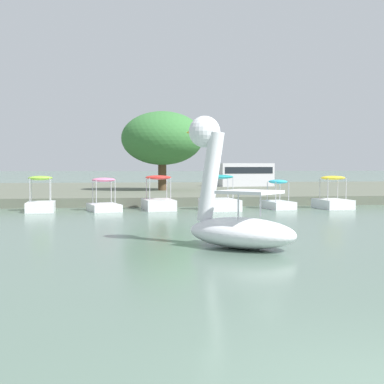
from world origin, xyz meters
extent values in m
cube|color=#5B6051|center=(0.00, 35.97, 0.24)|extent=(152.38, 25.28, 0.48)
ellipsoid|color=white|center=(0.44, 9.26, 0.39)|extent=(3.28, 3.25, 0.78)
cylinder|color=white|center=(-0.25, 9.93, 1.81)|extent=(0.86, 0.85, 2.41)
sphere|color=white|center=(-0.39, 10.07, 3.00)|extent=(1.19, 1.19, 0.84)
cone|color=yellow|center=(-0.63, 10.30, 3.00)|extent=(0.70, 0.70, 0.46)
cube|color=white|center=(0.61, 9.09, 1.44)|extent=(1.80, 1.80, 0.08)
cylinder|color=silver|center=(0.99, 9.49, 1.11)|extent=(0.04, 0.04, 0.66)
cylinder|color=silver|center=(0.23, 8.70, 1.11)|extent=(0.04, 0.04, 0.66)
cube|color=white|center=(7.79, 21.34, 0.22)|extent=(1.49, 2.17, 0.45)
ellipsoid|color=yellow|center=(7.79, 21.34, 1.50)|extent=(1.27, 1.17, 0.20)
cylinder|color=#B7B7BF|center=(7.28, 21.74, 0.97)|extent=(0.04, 0.04, 1.05)
cylinder|color=#B7B7BF|center=(8.23, 21.81, 0.97)|extent=(0.04, 0.04, 1.05)
cylinder|color=#B7B7BF|center=(7.34, 20.87, 0.97)|extent=(0.04, 0.04, 1.05)
cylinder|color=#B7B7BF|center=(8.30, 20.94, 0.97)|extent=(0.04, 0.04, 1.05)
cube|color=white|center=(5.08, 21.59, 0.18)|extent=(1.33, 2.19, 0.37)
ellipsoid|color=#2DB7D1|center=(5.08, 21.59, 1.32)|extent=(0.99, 1.38, 0.20)
cylinder|color=#B7B7BF|center=(4.68, 22.06, 0.84)|extent=(0.04, 0.04, 0.95)
cylinder|color=#B7B7BF|center=(5.35, 22.14, 0.84)|extent=(0.04, 0.04, 0.95)
cylinder|color=#B7B7BF|center=(4.81, 21.03, 0.84)|extent=(0.04, 0.04, 0.95)
cylinder|color=#B7B7BF|center=(5.48, 21.12, 0.84)|extent=(0.04, 0.04, 0.95)
cube|color=white|center=(2.11, 21.22, 0.26)|extent=(1.72, 2.49, 0.51)
ellipsoid|color=teal|center=(2.11, 21.22, 1.57)|extent=(1.43, 1.19, 0.20)
cylinder|color=#B7B7BF|center=(1.54, 21.61, 1.04)|extent=(0.04, 0.04, 1.05)
cylinder|color=#B7B7BF|center=(2.62, 21.69, 1.04)|extent=(0.04, 0.04, 1.05)
cylinder|color=#B7B7BF|center=(1.60, 20.74, 1.04)|extent=(0.04, 0.04, 1.05)
cylinder|color=#B7B7BF|center=(2.68, 20.83, 1.04)|extent=(0.04, 0.04, 1.05)
cube|color=white|center=(-0.74, 21.78, 0.25)|extent=(1.56, 2.45, 0.49)
ellipsoid|color=red|center=(-0.74, 21.78, 1.54)|extent=(1.35, 1.40, 0.20)
cylinder|color=#B7B7BF|center=(-1.28, 22.25, 1.01)|extent=(0.04, 0.04, 1.05)
cylinder|color=#B7B7BF|center=(-0.29, 22.34, 1.01)|extent=(0.04, 0.04, 1.05)
cylinder|color=#B7B7BF|center=(-1.19, 21.22, 1.01)|extent=(0.04, 0.04, 1.05)
cylinder|color=#B7B7BF|center=(-0.20, 21.31, 1.01)|extent=(0.04, 0.04, 1.05)
cube|color=white|center=(-3.30, 21.39, 0.16)|extent=(1.72, 2.23, 0.32)
ellipsoid|color=pink|center=(-3.30, 21.39, 1.44)|extent=(1.29, 1.21, 0.20)
cylinder|color=#B7B7BF|center=(-3.82, 21.67, 0.88)|extent=(0.04, 0.04, 1.12)
cylinder|color=#B7B7BF|center=(-2.97, 21.88, 0.88)|extent=(0.04, 0.04, 1.12)
cylinder|color=#B7B7BF|center=(-3.63, 20.91, 0.88)|extent=(0.04, 0.04, 1.12)
cylinder|color=#B7B7BF|center=(-2.79, 21.12, 0.88)|extent=(0.04, 0.04, 1.12)
cube|color=white|center=(-6.17, 21.43, 0.22)|extent=(1.37, 2.11, 0.44)
ellipsoid|color=#8CCC38|center=(-6.17, 21.43, 1.53)|extent=(1.15, 1.10, 0.20)
cylinder|color=#B7B7BF|center=(-6.63, 21.81, 0.98)|extent=(0.04, 0.04, 1.10)
cylinder|color=#B7B7BF|center=(-5.76, 21.87, 0.98)|extent=(0.04, 0.04, 1.10)
cylinder|color=#B7B7BF|center=(-6.57, 20.99, 0.98)|extent=(0.04, 0.04, 1.10)
cylinder|color=#B7B7BF|center=(-5.70, 21.05, 0.98)|extent=(0.04, 0.04, 1.10)
cylinder|color=#4C3823|center=(0.24, 31.53, 1.99)|extent=(0.54, 0.54, 3.02)
ellipsoid|color=#387538|center=(0.24, 31.53, 3.89)|extent=(7.00, 6.79, 3.49)
cube|color=silver|center=(7.26, 37.88, 1.38)|extent=(4.53, 2.41, 1.80)
cube|color=black|center=(7.26, 37.88, 1.74)|extent=(4.20, 2.39, 0.50)
camera|label=1|loc=(-2.69, -4.37, 2.10)|focal=51.48mm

